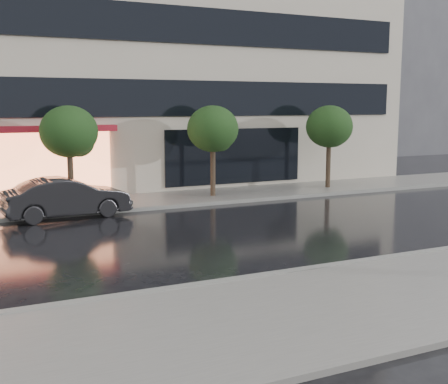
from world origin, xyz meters
TOP-DOWN VIEW (x-y plane):
  - ground at (0.00, 0.00)m, footprint 120.00×120.00m
  - sidewalk_near at (0.00, -3.25)m, footprint 60.00×4.50m
  - sidewalk_far at (0.00, 10.25)m, footprint 60.00×3.50m
  - curb_near at (0.00, -1.00)m, footprint 60.00×0.25m
  - curb_far at (0.00, 8.50)m, footprint 60.00×0.25m
  - office_building at (-0.00, 17.97)m, footprint 30.00×12.76m
  - bg_building_right at (26.00, 28.00)m, footprint 12.00×12.00m
  - tree_mid_west at (-2.94, 10.03)m, footprint 2.20×2.20m
  - tree_mid_east at (3.06, 10.03)m, footprint 2.20×2.20m
  - tree_far_east at (9.06, 10.03)m, footprint 2.20×2.20m
  - parked_car at (-3.46, 8.30)m, footprint 4.56×2.01m

SIDE VIEW (x-z plane):
  - ground at x=0.00m, z-range 0.00..0.00m
  - sidewalk_near at x=0.00m, z-range 0.00..0.12m
  - sidewalk_far at x=0.00m, z-range 0.00..0.12m
  - curb_near at x=0.00m, z-range 0.00..0.14m
  - curb_far at x=0.00m, z-range 0.00..0.14m
  - parked_car at x=-3.46m, z-range 0.00..1.46m
  - tree_mid_west at x=-2.94m, z-range 0.93..4.92m
  - tree_mid_east at x=3.06m, z-range 0.93..4.92m
  - tree_far_east at x=9.06m, z-range 0.93..4.92m
  - bg_building_right at x=26.00m, z-range 0.00..16.00m
  - office_building at x=0.00m, z-range 0.00..18.00m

